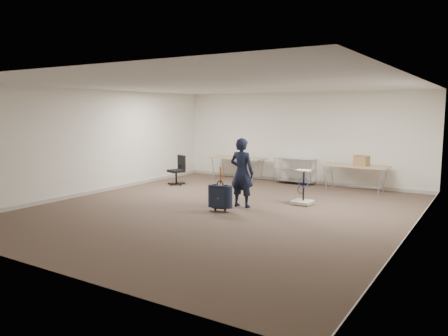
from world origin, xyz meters
The scene contains 10 objects.
ground centered at (0.00, 0.00, 0.00)m, with size 9.00×9.00×0.00m, color #423328.
room_shell centered at (0.00, 1.38, 0.05)m, with size 8.00×9.00×9.00m.
folding_table_left centered at (-1.90, 3.95, 0.68)m, with size 1.80×0.75×0.73m.
folding_table_right centered at (1.90, 3.95, 0.68)m, with size 1.80×0.75×0.73m.
wire_shelf centered at (0.00, 4.20, 0.44)m, with size 1.22×0.47×0.80m.
person centered at (0.22, 0.52, 0.81)m, with size 0.59×0.39×1.62m, color black.
suitcase centered at (0.06, -0.16, 0.34)m, with size 0.40×0.27×1.00m.
office_chair centered at (-2.97, 2.15, 0.27)m, with size 0.54×0.55×0.89m.
equipment_cart centered at (1.33, 1.52, 0.22)m, with size 0.47×0.47×0.84m.
cardboard_box centered at (2.08, 3.92, 0.87)m, with size 0.37×0.28×0.28m, color #A1784A.
Camera 1 is at (5.20, -8.20, 2.25)m, focal length 35.00 mm.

